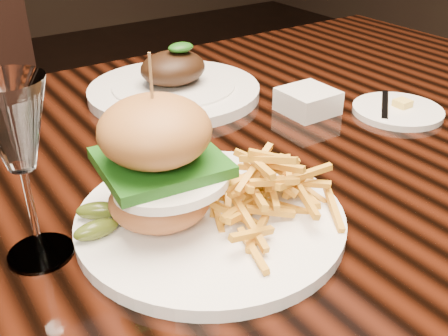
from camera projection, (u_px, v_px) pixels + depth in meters
dining_table at (191, 207)px, 0.74m from camera, size 1.60×0.90×0.75m
burger_plate at (204, 185)px, 0.55m from camera, size 0.29×0.29×0.20m
side_saucer at (397, 110)px, 0.84m from camera, size 0.14×0.14×0.02m
ramekin at (308, 101)px, 0.84m from camera, size 0.10×0.10×0.04m
wine_glass at (15, 132)px, 0.46m from camera, size 0.07×0.07×0.19m
far_dish at (174, 86)px, 0.90m from camera, size 0.29×0.29×0.09m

